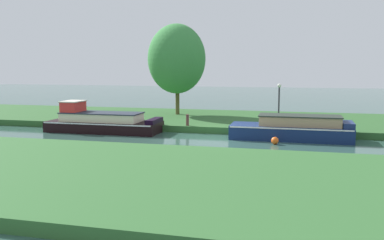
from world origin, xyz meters
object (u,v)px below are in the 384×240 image
at_px(navy_barge, 294,129).
at_px(willow_tree_left, 177,59).
at_px(channel_buoy, 275,141).
at_px(mooring_post_near, 119,118).
at_px(black_narrowboat, 102,122).
at_px(mooring_post_far, 187,120).
at_px(lamp_post, 279,99).

height_order(navy_barge, willow_tree_left, willow_tree_left).
bearing_deg(willow_tree_left, channel_buoy, -47.62).
height_order(navy_barge, mooring_post_near, navy_barge).
distance_m(black_narrowboat, mooring_post_far, 5.26).
bearing_deg(mooring_post_near, black_narrowboat, -118.99).
bearing_deg(channel_buoy, black_narrowboat, 170.53).
distance_m(black_narrowboat, mooring_post_near, 1.28).
bearing_deg(lamp_post, black_narrowboat, -166.52).
bearing_deg(mooring_post_far, channel_buoy, -27.99).
height_order(lamp_post, channel_buoy, lamp_post).
distance_m(black_narrowboat, channel_buoy, 10.70).
distance_m(mooring_post_near, channel_buoy, 10.35).
relative_size(black_narrowboat, willow_tree_left, 1.04).
relative_size(willow_tree_left, mooring_post_far, 9.78).
xyz_separation_m(lamp_post, mooring_post_near, (-9.91, -1.41, -1.33)).
bearing_deg(lamp_post, mooring_post_near, -171.92).
bearing_deg(channel_buoy, willow_tree_left, 132.38).
height_order(navy_barge, lamp_post, lamp_post).
bearing_deg(channel_buoy, lamp_post, 90.32).
relative_size(navy_barge, mooring_post_near, 10.64).
distance_m(willow_tree_left, mooring_post_near, 7.11).
bearing_deg(navy_barge, black_narrowboat, -180.00).
height_order(black_narrowboat, willow_tree_left, willow_tree_left).
xyz_separation_m(navy_barge, mooring_post_far, (-6.32, 1.12, 0.15)).
bearing_deg(navy_barge, mooring_post_far, 169.98).
height_order(willow_tree_left, mooring_post_far, willow_tree_left).
height_order(willow_tree_left, mooring_post_near, willow_tree_left).
distance_m(lamp_post, mooring_post_near, 10.10).
relative_size(mooring_post_near, channel_buoy, 1.57).
distance_m(navy_barge, lamp_post, 3.06).
height_order(navy_barge, black_narrowboat, black_narrowboat).
bearing_deg(mooring_post_near, navy_barge, -5.88).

